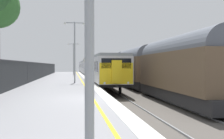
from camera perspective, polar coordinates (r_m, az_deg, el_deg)
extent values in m
cube|color=gray|center=(13.19, -13.73, -8.51)|extent=(6.40, 110.00, 1.00)
cube|color=silver|center=(13.18, -1.00, -6.26)|extent=(0.60, 110.00, 0.01)
cube|color=yellow|center=(13.11, -4.27, -6.31)|extent=(0.12, 110.00, 0.01)
cube|color=#4C4742|center=(15.26, 21.45, -9.54)|extent=(11.00, 110.00, 0.20)
cube|color=gray|center=(13.50, 3.20, -10.24)|extent=(0.07, 110.00, 0.08)
cube|color=gray|center=(13.87, 9.10, -9.96)|extent=(0.07, 110.00, 0.08)
cube|color=gray|center=(14.85, 18.69, -9.27)|extent=(0.07, 110.00, 0.08)
cube|color=gray|center=(15.55, 23.44, -8.84)|extent=(0.07, 110.00, 0.08)
cube|color=#B7B7BC|center=(29.91, -2.12, 0.16)|extent=(2.80, 19.09, 2.30)
cube|color=black|center=(29.96, -2.12, -2.28)|extent=(2.64, 18.49, 0.25)
cube|color=gray|center=(29.92, -2.12, 2.59)|extent=(2.68, 19.09, 0.24)
cube|color=black|center=(29.78, -4.82, 0.73)|extent=(0.02, 17.49, 0.84)
cube|color=silver|center=(25.03, -4.07, -0.21)|extent=(0.03, 1.10, 1.90)
cube|color=silver|center=(34.55, -5.37, 0.08)|extent=(0.03, 1.10, 1.90)
cylinder|color=black|center=(23.02, -2.04, -4.47)|extent=(0.12, 0.84, 0.84)
cylinder|color=black|center=(23.26, 1.79, -4.42)|extent=(0.12, 0.84, 0.84)
cylinder|color=black|center=(36.82, -4.58, -2.47)|extent=(0.12, 0.84, 0.84)
cylinder|color=black|center=(36.96, -2.17, -2.45)|extent=(0.12, 0.84, 0.84)
cube|color=#B7B7BC|center=(49.52, -4.77, 0.44)|extent=(2.80, 19.09, 2.30)
cube|color=black|center=(49.55, -4.77, -1.04)|extent=(2.64, 18.49, 0.25)
cube|color=gray|center=(49.53, -4.77, 1.90)|extent=(2.68, 19.09, 0.24)
cube|color=black|center=(49.44, -6.40, 0.78)|extent=(0.02, 17.49, 0.84)
cube|color=silver|center=(44.68, -6.15, 0.26)|extent=(0.03, 1.10, 1.90)
cube|color=silver|center=(54.21, -6.61, 0.36)|extent=(0.03, 1.10, 1.90)
cylinder|color=black|center=(42.59, -5.16, -2.02)|extent=(0.12, 0.84, 0.84)
cylinder|color=black|center=(42.72, -3.07, -2.01)|extent=(0.12, 0.84, 0.84)
cylinder|color=black|center=(56.45, -6.05, -1.31)|extent=(0.12, 0.84, 0.84)
cylinder|color=black|center=(56.55, -4.47, -1.30)|extent=(0.12, 0.84, 0.84)
cube|color=#B7B7BC|center=(69.18, -5.91, 0.56)|extent=(2.80, 19.09, 2.30)
cube|color=black|center=(69.20, -5.91, -0.50)|extent=(2.64, 18.49, 0.25)
cube|color=gray|center=(69.19, -5.91, 1.61)|extent=(2.68, 19.09, 0.24)
cube|color=black|center=(69.12, -7.08, 0.80)|extent=(0.02, 17.49, 0.84)
cube|color=silver|center=(64.35, -6.96, 0.44)|extent=(0.03, 1.10, 1.90)
cube|color=silver|center=(73.90, -7.19, 0.50)|extent=(0.03, 1.10, 1.90)
cylinder|color=black|center=(62.24, -6.30, -1.11)|extent=(0.12, 0.84, 0.84)
cylinder|color=black|center=(62.33, -4.87, -1.10)|extent=(0.12, 0.84, 0.84)
cylinder|color=black|center=(76.12, -6.76, -0.75)|extent=(0.12, 0.84, 0.84)
cylinder|color=black|center=(76.19, -5.59, -0.75)|extent=(0.12, 0.84, 0.84)
cube|color=yellow|center=(20.51, 0.96, -0.87)|extent=(2.70, 0.10, 1.70)
cube|color=black|center=(20.49, 0.97, 1.37)|extent=(2.40, 0.08, 0.80)
cube|color=yellow|center=(20.37, 1.03, -0.46)|extent=(0.80, 0.24, 1.80)
cylinder|color=white|center=(20.35, -1.65, -3.00)|extent=(0.18, 0.06, 0.18)
cylinder|color=white|center=(20.67, 3.59, -2.94)|extent=(0.18, 0.06, 0.18)
cylinder|color=black|center=(20.28, 1.10, -3.72)|extent=(0.20, 0.35, 0.20)
cube|color=black|center=(49.54, -4.77, 2.19)|extent=(0.60, 0.90, 0.20)
cube|color=#232326|center=(18.82, 14.73, -5.31)|extent=(2.30, 12.47, 0.79)
cube|color=brown|center=(18.71, 14.75, -0.24)|extent=(2.60, 11.67, 2.54)
cylinder|color=#515660|center=(18.73, 14.76, 3.65)|extent=(2.39, 11.27, 2.39)
cylinder|color=black|center=(14.71, 18.56, -7.55)|extent=(0.12, 0.84, 0.84)
cylinder|color=black|center=(22.51, 8.57, -4.60)|extent=(0.12, 0.84, 0.84)
cylinder|color=black|center=(23.02, 12.29, -4.49)|extent=(0.12, 0.84, 0.84)
cube|color=#232326|center=(31.39, 5.01, -2.82)|extent=(2.30, 12.47, 0.79)
cube|color=brown|center=(31.33, 5.01, 0.22)|extent=(2.60, 11.67, 2.54)
cylinder|color=#515660|center=(31.34, 5.01, 2.55)|extent=(2.39, 11.27, 2.39)
cylinder|color=black|center=(27.11, 5.54, -3.67)|extent=(0.12, 0.84, 0.84)
cylinder|color=black|center=(27.54, 8.69, -3.60)|extent=(0.12, 0.84, 0.84)
cylinder|color=black|center=(35.36, 2.14, -2.60)|extent=(0.12, 0.84, 0.84)
cylinder|color=black|center=(35.69, 4.60, -2.58)|extent=(0.12, 0.84, 0.84)
cube|color=#232326|center=(44.37, 0.92, -1.74)|extent=(2.30, 12.47, 0.79)
cube|color=brown|center=(44.33, 0.92, 0.41)|extent=(2.60, 11.67, 2.54)
cylinder|color=#515660|center=(44.34, 0.92, 2.06)|extent=(2.39, 11.27, 2.39)
cylinder|color=black|center=(40.08, 0.84, -2.20)|extent=(0.12, 0.84, 0.84)
cylinder|color=black|center=(40.37, 3.02, -2.17)|extent=(0.12, 0.84, 0.84)
cylinder|color=black|center=(48.44, -0.84, -1.67)|extent=(0.12, 0.84, 0.84)
cylinder|color=black|center=(48.68, 0.98, -1.65)|extent=(0.12, 0.84, 0.84)
cube|color=#232326|center=(57.49, -1.31, -1.14)|extent=(2.30, 12.47, 0.79)
cube|color=brown|center=(57.45, -1.31, 0.52)|extent=(2.60, 11.67, 2.54)
cylinder|color=#515660|center=(57.46, -1.31, 1.78)|extent=(2.39, 11.27, 2.39)
cylinder|color=black|center=(53.19, -1.55, -1.44)|extent=(0.12, 0.84, 0.84)
cylinder|color=black|center=(53.41, 0.11, -1.43)|extent=(0.12, 0.84, 0.84)
cylinder|color=black|center=(61.60, -2.55, -1.12)|extent=(0.12, 0.84, 0.84)
cylinder|color=black|center=(61.79, -1.11, -1.12)|extent=(0.12, 0.84, 0.84)
cylinder|color=#47474C|center=(33.20, -5.82, 2.49)|extent=(0.18, 0.18, 5.17)
cube|color=#47474C|center=(33.40, -5.05, 6.93)|extent=(0.90, 0.12, 0.12)
cube|color=black|center=(33.37, -4.36, 5.98)|extent=(0.28, 0.20, 1.00)
cylinder|color=black|center=(33.28, -4.34, 6.55)|extent=(0.16, 0.04, 0.16)
cylinder|color=black|center=(33.25, -4.34, 6.00)|extent=(0.16, 0.04, 0.16)
cylinder|color=#19D83F|center=(33.23, -4.34, 5.45)|extent=(0.16, 0.04, 0.16)
cube|color=black|center=(33.31, -4.35, 4.70)|extent=(0.32, 0.16, 0.24)
cylinder|color=#59595B|center=(30.57, -5.74, -0.06)|extent=(0.08, 0.08, 2.30)
cylinder|color=black|center=(30.57, -5.75, 2.20)|extent=(0.59, 0.02, 0.59)
cylinder|color=silver|center=(30.56, -5.75, 2.20)|extent=(0.56, 0.02, 0.56)
cube|color=black|center=(30.54, -5.75, 2.20)|extent=(0.24, 0.01, 0.18)
cylinder|color=#93999E|center=(3.83, -5.01, 15.05)|extent=(0.14, 0.14, 5.16)
cylinder|color=#93999E|center=(24.87, -8.23, 3.76)|extent=(0.14, 0.14, 5.80)
cube|color=#93999E|center=(25.17, -7.20, 10.14)|extent=(0.90, 0.08, 0.08)
cylinder|color=silver|center=(25.18, -6.16, 9.95)|extent=(0.20, 0.20, 0.18)
cube|color=#93999E|center=(25.16, -9.28, 10.14)|extent=(0.90, 0.08, 0.08)
cylinder|color=silver|center=(25.16, -10.32, 9.95)|extent=(0.20, 0.20, 0.18)
cylinder|color=#93999E|center=(45.98, -8.49, 2.27)|extent=(0.14, 0.14, 5.54)
cube|color=#93999E|center=(46.13, -7.93, 5.59)|extent=(0.90, 0.08, 0.08)
cylinder|color=silver|center=(46.13, -7.37, 5.49)|extent=(0.20, 0.20, 0.18)
cube|color=#93999E|center=(46.12, -9.05, 5.59)|extent=(0.90, 0.08, 0.08)
cylinder|color=silver|center=(46.12, -9.62, 5.49)|extent=(0.20, 0.20, 0.18)
cylinder|color=#38383D|center=(24.99, -18.18, -0.66)|extent=(0.07, 0.07, 1.98)
cylinder|color=#38383D|center=(36.57, -15.19, -0.18)|extent=(0.07, 0.07, 1.98)
cylinder|color=#38383D|center=(48.20, -13.64, 0.07)|extent=(0.07, 0.07, 1.98)
cylinder|color=#38383D|center=(59.85, -12.69, 0.23)|extent=(0.07, 0.07, 1.98)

